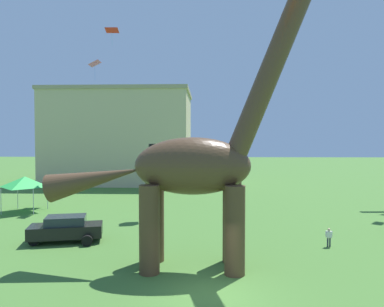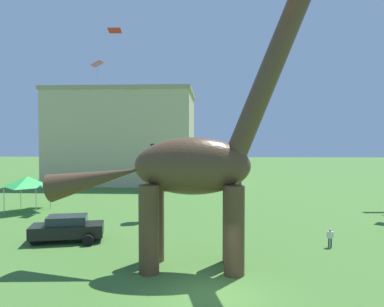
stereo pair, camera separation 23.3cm
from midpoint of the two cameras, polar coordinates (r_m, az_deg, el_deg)
ground_plane at (r=15.65m, az=3.38°, el=-20.78°), size 240.00×240.00×0.00m
dinosaur_sculpture at (r=17.59m, az=0.22°, el=-1.93°), size 12.84×2.72×13.42m
parked_sedan_left at (r=23.89m, az=-18.31°, el=-10.80°), size 4.50×2.71×1.55m
person_watching_child at (r=22.99m, az=20.69°, el=-11.75°), size 0.40×0.17×1.06m
festival_canopy_tent at (r=34.75m, az=-23.70°, el=-3.96°), size 3.15×3.15×3.00m
kite_high_left at (r=28.97m, az=-5.23°, el=0.23°), size 1.08×1.08×1.28m
kite_near_high at (r=42.46m, az=-11.61°, el=17.98°), size 1.41×1.05×1.74m
kite_near_low at (r=36.52m, az=-14.13°, el=13.19°), size 0.95×1.37×1.80m
background_building_block at (r=55.13m, az=-10.10°, el=2.54°), size 19.89×13.75×13.14m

